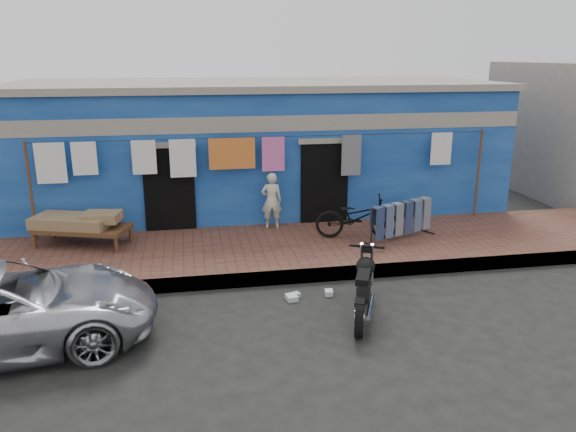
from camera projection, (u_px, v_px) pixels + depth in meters
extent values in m
plane|color=black|center=(311.00, 321.00, 8.78)|extent=(80.00, 80.00, 0.00)
cube|color=brown|center=(279.00, 250.00, 11.59)|extent=(28.00, 3.00, 0.25)
cube|color=gray|center=(292.00, 277.00, 10.21)|extent=(28.00, 0.10, 0.25)
cube|color=navy|center=(255.00, 149.00, 14.96)|extent=(12.00, 5.00, 3.20)
cube|color=#9E9384|center=(267.00, 124.00, 12.39)|extent=(12.00, 0.14, 0.35)
cube|color=#9E9384|center=(253.00, 84.00, 14.49)|extent=(12.20, 5.20, 0.16)
cube|color=black|center=(170.00, 195.00, 12.35)|extent=(1.10, 0.10, 2.10)
cube|color=black|center=(324.00, 188.00, 12.95)|extent=(1.10, 0.10, 2.10)
cylinder|color=brown|center=(31.00, 191.00, 11.58)|extent=(0.06, 0.06, 2.10)
cylinder|color=brown|center=(478.00, 174.00, 13.30)|extent=(0.06, 0.06, 2.10)
cylinder|color=black|center=(269.00, 137.00, 12.16)|extent=(10.00, 0.01, 0.01)
cube|color=silver|center=(51.00, 163.00, 11.50)|extent=(0.60, 0.02, 0.85)
cube|color=silver|center=(84.00, 158.00, 11.60)|extent=(0.50, 0.02, 0.70)
cube|color=silver|center=(144.00, 157.00, 11.81)|extent=(0.50, 0.02, 0.73)
cube|color=silver|center=(183.00, 158.00, 11.96)|extent=(0.55, 0.02, 0.82)
cube|color=#CC4C26|center=(232.00, 154.00, 12.12)|extent=(1.00, 0.02, 0.68)
cube|color=#CB5AA0|center=(273.00, 154.00, 12.28)|extent=(0.50, 0.02, 0.76)
cube|color=slate|center=(351.00, 155.00, 12.61)|extent=(0.45, 0.02, 0.92)
cube|color=silver|center=(441.00, 149.00, 12.96)|extent=(0.50, 0.02, 0.75)
imported|color=beige|center=(272.00, 201.00, 12.51)|extent=(0.48, 0.34, 1.27)
imported|color=black|center=(357.00, 212.00, 11.84)|extent=(1.83, 0.98, 1.12)
cube|color=silver|center=(295.00, 295.00, 9.65)|extent=(0.20, 0.18, 0.08)
cube|color=silver|center=(329.00, 293.00, 9.72)|extent=(0.16, 0.20, 0.09)
cube|color=silver|center=(292.00, 298.00, 9.53)|extent=(0.21, 0.25, 0.09)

